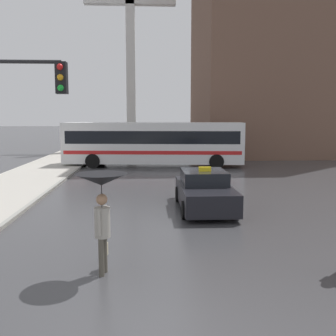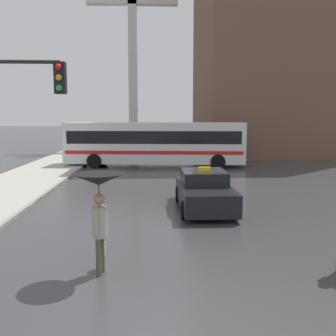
% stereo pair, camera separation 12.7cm
% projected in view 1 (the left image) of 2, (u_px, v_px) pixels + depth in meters
% --- Properties ---
extents(taxi, '(1.91, 4.36, 1.56)m').
position_uv_depth(taxi, '(204.00, 191.00, 14.40)').
color(taxi, black).
rests_on(taxi, ground_plane).
extents(city_bus, '(12.28, 3.64, 3.00)m').
position_uv_depth(city_bus, '(153.00, 142.00, 26.85)').
color(city_bus, silver).
rests_on(city_bus, ground_plane).
extents(pedestrian_with_umbrella, '(1.10, 1.10, 2.18)m').
position_uv_depth(pedestrian_with_umbrella, '(102.00, 193.00, 8.21)').
color(pedestrian_with_umbrella, '#4C473D').
rests_on(pedestrian_with_umbrella, ground_plane).
extents(traffic_light, '(2.87, 0.38, 5.04)m').
position_uv_depth(traffic_light, '(4.00, 112.00, 10.04)').
color(traffic_light, black).
rests_on(traffic_light, ground_plane).
extents(building_tower_near, '(12.66, 13.42, 22.61)m').
position_uv_depth(building_tower_near, '(268.00, 30.00, 35.89)').
color(building_tower_near, brown).
rests_on(building_tower_near, ground_plane).
extents(building_tower_far, '(14.24, 10.15, 23.25)m').
position_uv_depth(building_tower_far, '(303.00, 61.00, 57.50)').
color(building_tower_far, gray).
rests_on(building_tower_far, ground_plane).
extents(monument_cross, '(9.18, 0.90, 20.86)m').
position_uv_depth(monument_cross, '(130.00, 33.00, 39.76)').
color(monument_cross, white).
rests_on(monument_cross, ground_plane).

